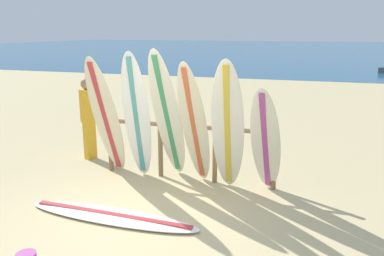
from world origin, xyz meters
The scene contains 11 objects.
ground_plane centered at (0.00, 0.00, 0.00)m, with size 120.00×120.00×0.00m, color #CCB784.
ocean_water centered at (0.00, 58.00, 0.00)m, with size 120.00×80.00×0.01m, color #1E5984.
surfboard_rack centered at (0.24, 1.96, 0.74)m, with size 3.30×0.09×1.17m.
surfboard_leaning_far_left centered at (-1.18, 1.55, 1.16)m, with size 0.51×1.01×2.33m.
surfboard_leaning_left centered at (-0.63, 1.69, 1.20)m, with size 0.52×0.61×2.40m.
surfboard_leaning_center_left centered at (-0.03, 1.70, 1.24)m, with size 0.53×1.17×2.47m.
surfboard_leaning_center centered at (0.48, 1.63, 1.14)m, with size 0.60×0.97×2.27m.
surfboard_leaning_center_right centered at (1.07, 1.62, 1.16)m, with size 0.58×0.65×2.32m.
surfboard_leaning_right centered at (1.71, 1.64, 0.95)m, with size 0.61×0.88×1.90m.
surfboard_lying_on_sand centered at (-0.34, 0.10, 0.04)m, with size 2.80×0.61×0.08m.
beachgoer_standing centered at (-2.15, 2.49, 0.97)m, with size 0.29×0.33×1.76m.
Camera 1 is at (2.45, -4.70, 2.73)m, focal length 37.05 mm.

